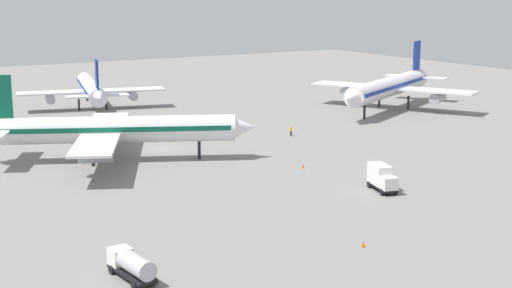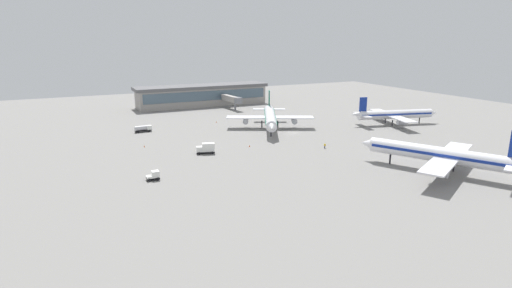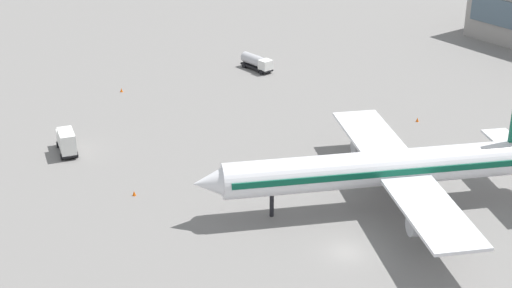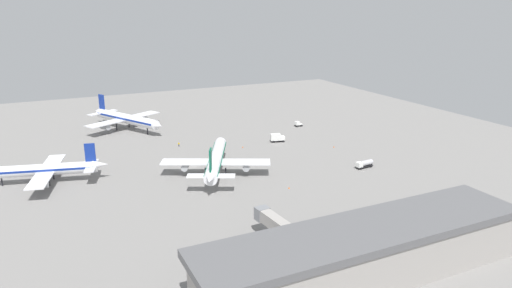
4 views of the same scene
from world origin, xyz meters
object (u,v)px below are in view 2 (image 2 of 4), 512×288
object	(u,v)px
airplane_at_gate	(394,114)
safety_cone_mid_apron	(216,122)
catering_truck	(206,148)
safety_cone_near_gate	(144,146)
airplane_taxiing	(442,155)
airplane_distant	(270,117)
safety_cone_far_side	(250,146)
baggage_tug	(154,175)
ground_crew_worker	(325,146)
fuel_truck	(143,128)

from	to	relation	value
airplane_at_gate	safety_cone_mid_apron	world-z (taller)	airplane_at_gate
catering_truck	safety_cone_near_gate	distance (m)	22.70
airplane_taxiing	catering_truck	bearing A→B (deg)	20.16
airplane_at_gate	safety_cone_mid_apron	bearing A→B (deg)	165.48
airplane_at_gate	airplane_distant	size ratio (longest dim) A/B	0.94
safety_cone_mid_apron	safety_cone_far_side	bearing A→B (deg)	84.38
airplane_taxiing	airplane_at_gate	bearing A→B (deg)	-60.78
airplane_taxiing	baggage_tug	size ratio (longest dim) A/B	12.81
baggage_tug	ground_crew_worker	bearing A→B (deg)	6.51
airplane_taxiing	safety_cone_near_gate	world-z (taller)	airplane_taxiing
airplane_at_gate	fuel_truck	distance (m)	101.54
airplane_taxiing	safety_cone_mid_apron	distance (m)	94.80
safety_cone_near_gate	safety_cone_mid_apron	xyz separation A→B (m)	(-35.75, -28.52, 0.00)
ground_crew_worker	fuel_truck	bearing A→B (deg)	76.50
baggage_tug	safety_cone_near_gate	xyz separation A→B (m)	(-4.01, -33.69, -0.86)
fuel_truck	safety_cone_mid_apron	size ratio (longest dim) A/B	10.73
airplane_at_gate	safety_cone_far_side	size ratio (longest dim) A/B	63.52
airplane_at_gate	safety_cone_far_side	world-z (taller)	airplane_at_gate
fuel_truck	safety_cone_near_gate	world-z (taller)	fuel_truck
airplane_taxiing	airplane_distant	distance (m)	70.21
ground_crew_worker	safety_cone_far_side	world-z (taller)	ground_crew_worker
airplane_taxiing	safety_cone_mid_apron	size ratio (longest dim) A/B	68.54
fuel_truck	safety_cone_mid_apron	distance (m)	32.10
airplane_taxiing	safety_cone_near_gate	distance (m)	90.20
airplane_distant	safety_cone_far_side	bearing A→B (deg)	-15.06
baggage_tug	safety_cone_mid_apron	bearing A→B (deg)	57.10
fuel_truck	safety_cone_mid_apron	world-z (taller)	fuel_truck
airplane_distant	safety_cone_near_gate	size ratio (longest dim) A/B	67.31
safety_cone_far_side	airplane_distant	bearing A→B (deg)	-130.99
airplane_at_gate	ground_crew_worker	distance (m)	51.77
airplane_at_gate	catering_truck	bearing A→B (deg)	-159.76
fuel_truck	safety_cone_far_side	world-z (taller)	fuel_truck
airplane_at_gate	fuel_truck	bearing A→B (deg)	176.80
airplane_distant	airplane_at_gate	bearing A→B (deg)	99.41
airplane_at_gate	catering_truck	xyz separation A→B (m)	(84.79, 8.48, -2.58)
airplane_taxiing	airplane_distant	xyz separation A→B (m)	(15.60, -68.46, -0.16)
baggage_tug	safety_cone_near_gate	size ratio (longest dim) A/B	5.35
airplane_distant	baggage_tug	size ratio (longest dim) A/B	12.58
airplane_taxiing	safety_cone_mid_apron	xyz separation A→B (m)	(30.39, -89.67, -4.65)
airplane_taxiing	safety_cone_far_side	distance (m)	58.20
airplane_distant	baggage_tug	world-z (taller)	airplane_distant
ground_crew_worker	safety_cone_far_side	size ratio (longest dim) A/B	2.78
baggage_tug	safety_cone_far_side	bearing A→B (deg)	27.93
airplane_taxiing	airplane_distant	bearing A→B (deg)	-15.06
catering_truck	ground_crew_worker	distance (m)	38.44
safety_cone_near_gate	catering_truck	bearing A→B (deg)	134.83
baggage_tug	airplane_taxiing	bearing A→B (deg)	-21.70
ground_crew_worker	safety_cone_far_side	distance (m)	24.63
catering_truck	safety_cone_mid_apron	size ratio (longest dim) A/B	9.84
safety_cone_near_gate	airplane_at_gate	bearing A→B (deg)	175.69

